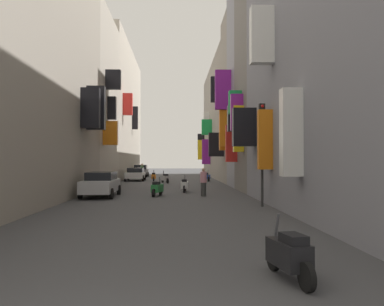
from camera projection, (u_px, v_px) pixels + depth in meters
ground_plane at (168, 186)px, 32.85m from camera, size 140.00×140.00×0.00m
building_left_mid_a at (76, 99)px, 34.33m from camera, size 7.20×9.85×14.73m
building_left_mid_b at (109, 114)px, 50.96m from camera, size 6.99×23.40×16.11m
building_right_mid_a at (283, 77)px, 27.50m from camera, size 6.84×5.29×15.71m
building_right_mid_b at (266, 65)px, 32.45m from camera, size 7.27×4.54×19.89m
building_right_mid_c at (255, 100)px, 37.05m from camera, size 7.38×4.74×15.39m
building_right_far at (233, 122)px, 51.34m from camera, size 7.25×23.88×14.07m
parked_car_white at (135, 174)px, 41.39m from camera, size 1.94×4.10×1.32m
parked_car_silver at (101, 184)px, 23.19m from camera, size 1.85×4.31×1.44m
parked_car_grey at (141, 171)px, 50.73m from camera, size 1.88×3.91×1.53m
scooter_white at (185, 185)px, 26.73m from camera, size 0.51×1.86×1.13m
scooter_orange at (154, 177)px, 40.65m from camera, size 0.46×1.78×1.13m
scooter_silver at (165, 178)px, 37.17m from camera, size 0.80×1.83×1.13m
scooter_blue at (207, 177)px, 40.23m from camera, size 0.61×1.93×1.13m
scooter_green at (157, 188)px, 23.67m from camera, size 0.71×1.93×1.13m
scooter_black at (289, 254)px, 7.06m from camera, size 0.62×1.77×1.13m
pedestrian_crossing at (204, 182)px, 23.51m from camera, size 0.54×0.54×1.66m
pedestrian_near_left at (142, 171)px, 44.56m from camera, size 0.52×0.52×1.75m
traffic_light_near_corner at (262, 137)px, 18.35m from camera, size 0.26×0.34×4.73m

